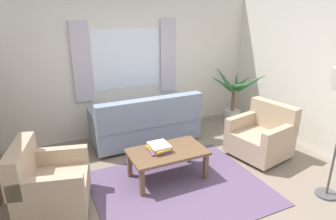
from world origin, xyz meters
TOP-DOWN VIEW (x-y plane):
  - ground_plane at (0.00, 0.00)m, footprint 6.24×6.24m
  - wall_back at (0.00, 2.26)m, footprint 5.32×0.12m
  - wall_right at (2.66, 0.00)m, footprint 0.12×4.40m
  - window_with_curtains at (0.00, 2.18)m, footprint 1.98×0.07m
  - area_rug at (0.00, 0.00)m, footprint 2.29×1.92m
  - couch at (0.10, 1.55)m, footprint 1.90×0.82m
  - armchair_left at (-1.65, 0.32)m, footprint 1.00×1.01m
  - armchair_right at (1.67, 0.28)m, footprint 0.97×0.99m
  - coffee_table at (-0.04, 0.32)m, footprint 1.10×0.64m
  - book_stack_on_table at (-0.15, 0.39)m, footprint 0.30×0.34m
  - potted_plant at (2.11, 1.65)m, footprint 0.94×1.25m

SIDE VIEW (x-z plane):
  - ground_plane at x=0.00m, z-range 0.00..0.00m
  - area_rug at x=0.00m, z-range 0.00..0.01m
  - armchair_left at x=-1.65m, z-range -0.09..0.79m
  - armchair_right at x=1.67m, z-range -0.09..0.79m
  - couch at x=0.10m, z-range -0.09..0.83m
  - coffee_table at x=-0.04m, z-range 0.16..0.60m
  - book_stack_on_table at x=-0.15m, z-range 0.44..0.53m
  - potted_plant at x=2.11m, z-range -0.04..1.16m
  - wall_back at x=0.00m, z-range 0.00..2.60m
  - wall_right at x=2.66m, z-range 0.00..2.60m
  - window_with_curtains at x=0.00m, z-range 0.75..2.15m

